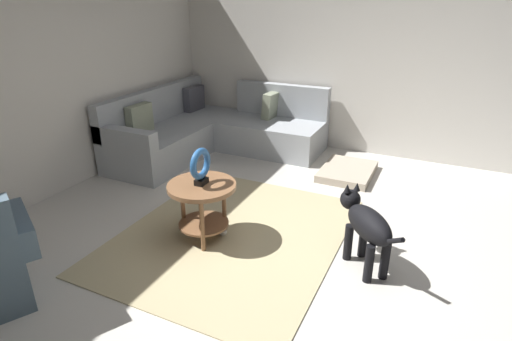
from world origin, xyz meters
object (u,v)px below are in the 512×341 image
(sectional_couch, at_px, (212,132))
(dog_toy_ball, at_px, (223,232))
(torus_sculpture, at_px, (201,166))
(dog_bed_mat, at_px, (347,171))
(side_table, at_px, (202,197))
(dog, at_px, (366,225))

(sectional_couch, bearing_deg, dog_toy_ball, -146.66)
(torus_sculpture, height_order, dog_bed_mat, torus_sculpture)
(side_table, distance_m, torus_sculpture, 0.29)
(side_table, distance_m, dog, 1.40)
(side_table, height_order, dog, dog)
(dog_bed_mat, bearing_deg, side_table, 157.34)
(sectional_couch, bearing_deg, dog, -125.72)
(dog_bed_mat, distance_m, dog_toy_ball, 2.00)
(dog_bed_mat, height_order, dog_toy_ball, dog_bed_mat)
(side_table, height_order, torus_sculpture, torus_sculpture)
(torus_sculpture, height_order, dog, torus_sculpture)
(dog, relative_size, dog_toy_ball, 8.66)
(sectional_couch, xyz_separation_m, dog, (-1.79, -2.49, 0.09))
(sectional_couch, relative_size, dog_bed_mat, 2.81)
(sectional_couch, height_order, dog_toy_ball, sectional_couch)
(torus_sculpture, relative_size, dog_toy_ball, 4.32)
(torus_sculpture, height_order, dog_toy_ball, torus_sculpture)
(dog_bed_mat, height_order, dog, dog)
(side_table, distance_m, dog_toy_ball, 0.42)
(dog_bed_mat, xyz_separation_m, dog, (-1.78, -0.55, 0.33))
(sectional_couch, height_order, side_table, sectional_couch)
(sectional_couch, relative_size, dog, 3.44)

